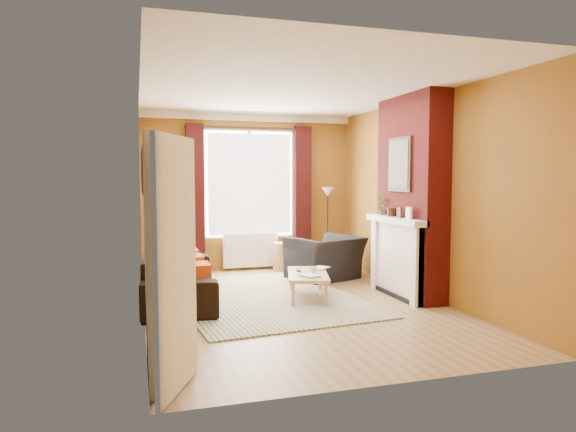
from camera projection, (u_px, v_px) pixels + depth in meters
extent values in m
plane|color=olive|center=(293.00, 304.00, 6.78)|extent=(5.50, 5.50, 0.00)
cube|color=brown|center=(249.00, 192.00, 9.30)|extent=(3.80, 0.02, 2.80)
cube|color=brown|center=(396.00, 212.00, 4.04)|extent=(3.80, 0.02, 2.80)
cube|color=brown|center=(422.00, 197.00, 7.21)|extent=(0.02, 5.50, 2.80)
cube|color=brown|center=(142.00, 200.00, 6.14)|extent=(0.02, 5.50, 2.80)
cube|color=white|center=(294.00, 89.00, 6.57)|extent=(3.80, 5.50, 0.01)
cube|color=#420B09|center=(411.00, 197.00, 7.16)|extent=(0.35, 1.40, 2.80)
cube|color=white|center=(398.00, 258.00, 7.17)|extent=(0.12, 1.30, 1.10)
cube|color=white|center=(395.00, 220.00, 7.12)|extent=(0.22, 1.40, 0.08)
cube|color=white|center=(418.00, 267.00, 6.61)|extent=(0.16, 0.14, 1.04)
cube|color=white|center=(378.00, 254.00, 7.72)|extent=(0.16, 0.14, 1.04)
cube|color=black|center=(400.00, 265.00, 7.19)|extent=(0.06, 0.80, 0.90)
cube|color=black|center=(398.00, 294.00, 7.21)|extent=(0.20, 1.00, 0.06)
cube|color=white|center=(409.00, 213.00, 6.78)|extent=(0.03, 0.12, 0.16)
cube|color=#311E13|center=(400.00, 213.00, 7.02)|extent=(0.03, 0.10, 0.14)
cylinder|color=#311E13|center=(391.00, 212.00, 7.26)|extent=(0.10, 0.10, 0.12)
cube|color=#311E13|center=(400.00, 164.00, 7.07)|extent=(0.03, 0.60, 0.75)
cube|color=olive|center=(398.00, 164.00, 7.07)|extent=(0.01, 0.52, 0.66)
cube|color=white|center=(249.00, 118.00, 9.17)|extent=(3.80, 0.08, 0.12)
cube|color=white|center=(249.00, 184.00, 9.26)|extent=(1.60, 0.04, 1.90)
cube|color=white|center=(250.00, 184.00, 9.23)|extent=(1.50, 0.02, 1.80)
cube|color=white|center=(250.00, 184.00, 9.25)|extent=(0.06, 0.04, 1.90)
cube|color=#330B0B|center=(195.00, 196.00, 8.92)|extent=(0.30, 0.16, 2.50)
cube|color=#330B0B|center=(302.00, 195.00, 9.47)|extent=(0.30, 0.16, 2.50)
cylinder|color=#311E13|center=(250.00, 128.00, 9.10)|extent=(2.30, 0.05, 0.05)
cube|color=white|center=(251.00, 250.00, 9.29)|extent=(1.00, 0.10, 0.60)
cube|color=white|center=(226.00, 252.00, 9.10)|extent=(0.04, 0.03, 0.56)
cube|color=white|center=(233.00, 252.00, 9.13)|extent=(0.04, 0.03, 0.56)
cube|color=white|center=(239.00, 251.00, 9.17)|extent=(0.04, 0.03, 0.56)
cube|color=white|center=(245.00, 251.00, 9.20)|extent=(0.04, 0.03, 0.56)
cube|color=white|center=(251.00, 251.00, 9.23)|extent=(0.04, 0.03, 0.56)
cube|color=white|center=(257.00, 251.00, 9.26)|extent=(0.04, 0.03, 0.56)
cube|color=white|center=(263.00, 250.00, 9.29)|extent=(0.04, 0.03, 0.56)
cube|color=white|center=(268.00, 250.00, 9.32)|extent=(0.04, 0.03, 0.56)
cube|color=white|center=(274.00, 250.00, 9.35)|extent=(0.04, 0.03, 0.56)
cube|color=#311E13|center=(144.00, 171.00, 6.02)|extent=(0.04, 0.44, 0.58)
cube|color=gold|center=(146.00, 171.00, 6.03)|extent=(0.01, 0.38, 0.52)
cube|color=#311E13|center=(143.00, 171.00, 6.65)|extent=(0.04, 0.44, 0.58)
cube|color=green|center=(145.00, 171.00, 6.65)|extent=(0.01, 0.38, 0.52)
cube|color=#311E13|center=(143.00, 172.00, 7.27)|extent=(0.04, 0.44, 0.58)
cube|color=#DA365D|center=(145.00, 172.00, 7.27)|extent=(0.01, 0.38, 0.52)
cube|color=white|center=(149.00, 259.00, 4.21)|extent=(0.05, 0.94, 2.06)
cube|color=black|center=(151.00, 259.00, 4.22)|extent=(0.02, 0.80, 1.98)
cube|color=white|center=(176.00, 265.00, 3.93)|extent=(0.37, 0.74, 1.98)
imported|color=#3C6F31|center=(381.00, 206.00, 7.54)|extent=(0.14, 0.10, 0.27)
cube|color=#B63C0F|center=(196.00, 270.00, 6.40)|extent=(0.34, 0.40, 0.16)
cube|color=#B63C0F|center=(190.00, 261.00, 7.07)|extent=(0.34, 0.40, 0.16)
cube|color=#B63C0F|center=(186.00, 255.00, 7.65)|extent=(0.34, 0.40, 0.16)
cube|color=#346291|center=(264.00, 297.00, 7.11)|extent=(2.69, 3.49, 0.02)
imported|color=black|center=(180.00, 276.00, 6.95)|extent=(1.08, 2.36, 0.67)
imported|color=black|center=(325.00, 258.00, 8.43)|extent=(1.35, 1.27, 0.70)
cube|color=#D8AF7D|center=(308.00, 274.00, 7.08)|extent=(0.80, 1.17, 0.04)
cylinder|color=#D8AF7D|center=(293.00, 295.00, 6.61)|extent=(0.05, 0.05, 0.31)
cylinder|color=#D8AF7D|center=(326.00, 295.00, 6.62)|extent=(0.05, 0.05, 0.31)
cylinder|color=#D8AF7D|center=(292.00, 280.00, 7.57)|extent=(0.05, 0.05, 0.31)
cylinder|color=#D8AF7D|center=(320.00, 280.00, 7.57)|extent=(0.05, 0.05, 0.31)
cylinder|color=#A17446|center=(284.00, 257.00, 9.21)|extent=(0.46, 0.46, 0.50)
cylinder|color=black|center=(327.00, 267.00, 9.47)|extent=(0.27, 0.27, 0.03)
cylinder|color=black|center=(328.00, 230.00, 9.41)|extent=(0.03, 0.03, 1.37)
cone|color=beige|center=(328.00, 192.00, 9.36)|extent=(0.27, 0.27, 0.16)
imported|color=#999999|center=(304.00, 276.00, 6.76)|extent=(0.27, 0.31, 0.03)
imported|color=#999999|center=(314.00, 267.00, 7.45)|extent=(0.34, 0.33, 0.02)
imported|color=#999999|center=(314.00, 270.00, 7.04)|extent=(0.13, 0.13, 0.09)
cube|color=#262629|center=(298.00, 270.00, 7.22)|extent=(0.09, 0.17, 0.02)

